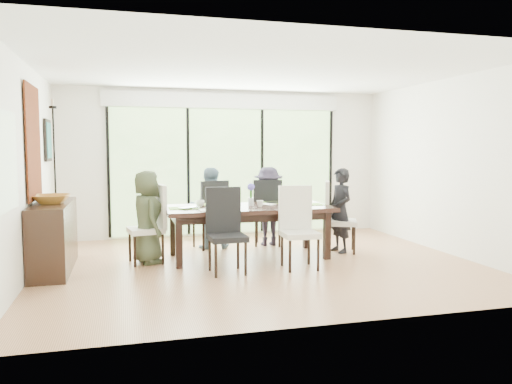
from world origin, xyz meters
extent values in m
cube|color=#9B5F3E|center=(0.00, 0.00, -0.01)|extent=(6.00, 5.00, 0.01)
cube|color=white|center=(0.00, 0.00, 2.71)|extent=(6.00, 5.00, 0.01)
cube|color=white|center=(0.00, 2.51, 1.35)|extent=(6.00, 0.02, 2.70)
cube|color=silver|center=(0.00, -2.51, 1.35)|extent=(6.00, 0.02, 2.70)
cube|color=silver|center=(-3.01, 0.00, 1.35)|extent=(0.02, 5.00, 2.70)
cube|color=silver|center=(3.01, 0.00, 1.35)|extent=(0.02, 5.00, 2.70)
cube|color=#598C3F|center=(0.00, 2.47, 1.20)|extent=(4.20, 0.02, 2.30)
cube|color=white|center=(0.00, 2.46, 2.50)|extent=(4.40, 0.06, 0.28)
cube|color=black|center=(-2.10, 2.46, 1.20)|extent=(0.05, 0.04, 2.30)
cube|color=black|center=(-0.70, 2.46, 1.20)|extent=(0.05, 0.04, 2.30)
cube|color=black|center=(0.70, 2.46, 1.20)|extent=(0.05, 0.04, 2.30)
cube|color=black|center=(2.10, 2.46, 1.20)|extent=(0.05, 0.04, 2.30)
cube|color=#8CAD7F|center=(-2.97, -1.20, 1.50)|extent=(0.02, 0.90, 1.00)
cube|color=brown|center=(0.00, 3.40, -0.05)|extent=(6.00, 1.80, 0.10)
cube|color=#543324|center=(0.00, 4.20, 0.55)|extent=(6.00, 0.08, 0.06)
sphere|color=#14380F|center=(-1.80, 5.20, 1.44)|extent=(3.20, 3.20, 3.20)
sphere|color=#14380F|center=(0.40, 5.80, 1.80)|extent=(4.00, 4.00, 4.00)
sphere|color=#14380F|center=(2.20, 5.00, 1.26)|extent=(2.80, 2.80, 2.80)
sphere|color=#14380F|center=(-0.60, 6.50, 1.62)|extent=(3.60, 3.60, 3.60)
cube|color=black|center=(-0.05, 0.49, 0.74)|extent=(2.45, 1.12, 0.06)
cube|color=black|center=(-0.05, 0.49, 0.64)|extent=(2.25, 0.92, 0.10)
cube|color=black|center=(-1.13, 0.06, 0.35)|extent=(0.09, 0.09, 0.71)
cube|color=black|center=(1.03, 0.06, 0.35)|extent=(0.09, 0.09, 0.71)
cube|color=black|center=(-1.13, 0.92, 0.35)|extent=(0.09, 0.09, 0.71)
cube|color=black|center=(1.03, 0.92, 0.35)|extent=(0.09, 0.09, 0.71)
imported|color=#3F4830|center=(-1.53, 0.49, 0.66)|extent=(0.52, 0.69, 1.32)
imported|color=black|center=(1.43, 0.49, 0.66)|extent=(0.49, 0.67, 1.32)
imported|color=slate|center=(-0.50, 1.32, 0.66)|extent=(0.67, 0.48, 1.32)
imported|color=#272131|center=(0.50, 1.32, 0.66)|extent=(0.62, 0.39, 1.32)
cube|color=#6B9E38|center=(-1.00, 0.49, 0.77)|extent=(0.45, 0.33, 0.01)
cube|color=#77B03F|center=(0.90, 0.49, 0.77)|extent=(0.45, 0.33, 0.01)
cube|color=#91C145|center=(-0.50, 0.89, 0.77)|extent=(0.45, 0.33, 0.01)
cube|color=#6FA33A|center=(0.50, 0.89, 0.77)|extent=(0.45, 0.33, 0.01)
cube|color=white|center=(-0.60, 0.19, 0.77)|extent=(0.45, 0.33, 0.01)
cube|color=black|center=(-0.40, 0.84, 0.78)|extent=(0.27, 0.18, 0.01)
cube|color=black|center=(0.45, 0.84, 0.78)|extent=(0.25, 0.17, 0.01)
cube|color=white|center=(0.65, 0.44, 0.77)|extent=(0.31, 0.22, 0.00)
cube|color=white|center=(-0.60, 0.19, 0.78)|extent=(0.27, 0.27, 0.02)
cube|color=orange|center=(-0.60, 0.19, 0.80)|extent=(0.20, 0.20, 0.01)
cylinder|color=silver|center=(0.00, 0.54, 0.83)|extent=(0.08, 0.08, 0.12)
cylinder|color=#337226|center=(0.00, 0.54, 0.95)|extent=(0.04, 0.04, 0.16)
sphere|color=#5F52CD|center=(0.00, 0.54, 1.05)|extent=(0.11, 0.11, 0.11)
imported|color=silver|center=(-0.90, 0.39, 0.78)|extent=(0.40, 0.37, 0.03)
imported|color=white|center=(-0.75, 0.64, 0.82)|extent=(0.18, 0.18, 0.10)
imported|color=white|center=(0.10, 0.39, 0.81)|extent=(0.13, 0.13, 0.09)
imported|color=white|center=(0.75, 0.59, 0.82)|extent=(0.15, 0.15, 0.10)
imported|color=white|center=(0.20, 0.54, 0.78)|extent=(0.27, 0.28, 0.02)
cube|color=black|center=(-2.76, 0.38, 0.45)|extent=(0.45, 1.61, 0.91)
imported|color=#9A6321|center=(-2.76, 0.28, 0.97)|extent=(0.48, 0.48, 0.12)
cylinder|color=black|center=(-2.76, 0.73, 0.93)|extent=(0.10, 0.10, 0.04)
cylinder|color=black|center=(-2.76, 0.73, 1.56)|extent=(0.02, 0.02, 1.26)
cylinder|color=black|center=(-2.76, 0.73, 2.19)|extent=(0.10, 0.10, 0.03)
cylinder|color=silver|center=(-2.76, 0.73, 2.25)|extent=(0.04, 0.04, 0.10)
cube|color=maroon|center=(-2.97, 0.40, 1.70)|extent=(0.02, 1.00, 1.50)
cube|color=black|center=(-2.97, 1.70, 1.75)|extent=(0.03, 0.55, 0.65)
cube|color=#1B5857|center=(-2.95, 1.70, 1.75)|extent=(0.01, 0.45, 0.55)
camera|label=1|loc=(-1.82, -6.66, 1.63)|focal=35.00mm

